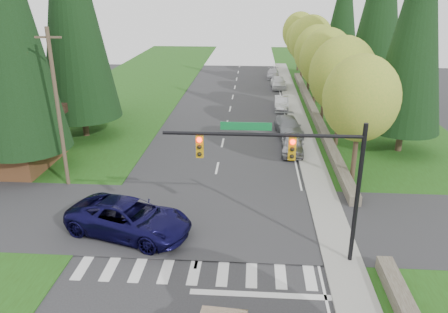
# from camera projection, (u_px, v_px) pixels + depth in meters

# --- Properties ---
(grass_east) EXTENTS (14.00, 110.00, 0.06)m
(grass_east) POSITION_uv_depth(u_px,v_px,m) (385.00, 150.00, 34.62)
(grass_east) COLOR #224612
(grass_east) RESTS_ON ground
(grass_west) EXTENTS (14.00, 110.00, 0.06)m
(grass_west) POSITION_uv_depth(u_px,v_px,m) (66.00, 143.00, 36.31)
(grass_west) COLOR #224612
(grass_west) RESTS_ON ground
(cross_street) EXTENTS (120.00, 8.00, 0.10)m
(cross_street) POSITION_uv_depth(u_px,v_px,m) (206.00, 220.00, 24.31)
(cross_street) COLOR #28282B
(cross_street) RESTS_ON ground
(sidewalk_east) EXTENTS (1.80, 80.00, 0.13)m
(sidewalk_east) POSITION_uv_depth(u_px,v_px,m) (305.00, 140.00, 36.87)
(sidewalk_east) COLOR gray
(sidewalk_east) RESTS_ON ground
(curb_east) EXTENTS (0.20, 80.00, 0.13)m
(curb_east) POSITION_uv_depth(u_px,v_px,m) (295.00, 140.00, 36.92)
(curb_east) COLOR gray
(curb_east) RESTS_ON ground
(stone_wall_north) EXTENTS (0.70, 40.00, 0.70)m
(stone_wall_north) POSITION_uv_depth(u_px,v_px,m) (314.00, 112.00, 44.10)
(stone_wall_north) COLOR #4C4438
(stone_wall_north) RESTS_ON ground
(traffic_signal) EXTENTS (8.70, 0.37, 6.80)m
(traffic_signal) POSITION_uv_depth(u_px,v_px,m) (295.00, 162.00, 18.97)
(traffic_signal) COLOR black
(traffic_signal) RESTS_ON ground
(brown_building) EXTENTS (8.40, 8.40, 5.40)m
(brown_building) POSITION_uv_depth(u_px,v_px,m) (4.00, 124.00, 30.67)
(brown_building) COLOR #4C2D19
(brown_building) RESTS_ON ground
(utility_pole) EXTENTS (1.60, 0.24, 10.00)m
(utility_pole) POSITION_uv_depth(u_px,v_px,m) (58.00, 109.00, 26.80)
(utility_pole) COLOR #473828
(utility_pole) RESTS_ON ground
(decid_tree_0) EXTENTS (4.80, 4.80, 8.37)m
(decid_tree_0) POSITION_uv_depth(u_px,v_px,m) (361.00, 99.00, 27.28)
(decid_tree_0) COLOR #38281C
(decid_tree_0) RESTS_ON ground
(decid_tree_1) EXTENTS (5.20, 5.20, 8.80)m
(decid_tree_1) POSITION_uv_depth(u_px,v_px,m) (342.00, 75.00, 33.72)
(decid_tree_1) COLOR #38281C
(decid_tree_1) RESTS_ON ground
(decid_tree_2) EXTENTS (5.00, 5.00, 8.82)m
(decid_tree_2) POSITION_uv_depth(u_px,v_px,m) (326.00, 59.00, 40.20)
(decid_tree_2) COLOR #38281C
(decid_tree_2) RESTS_ON ground
(decid_tree_3) EXTENTS (5.00, 5.00, 8.55)m
(decid_tree_3) POSITION_uv_depth(u_px,v_px,m) (317.00, 52.00, 46.80)
(decid_tree_3) COLOR #38281C
(decid_tree_3) RESTS_ON ground
(decid_tree_4) EXTENTS (5.40, 5.40, 9.18)m
(decid_tree_4) POSITION_uv_depth(u_px,v_px,m) (311.00, 41.00, 53.17)
(decid_tree_4) COLOR #38281C
(decid_tree_4) RESTS_ON ground
(decid_tree_5) EXTENTS (4.80, 4.80, 8.30)m
(decid_tree_5) POSITION_uv_depth(u_px,v_px,m) (303.00, 39.00, 59.88)
(decid_tree_5) COLOR #38281C
(decid_tree_5) RESTS_ON ground
(decid_tree_6) EXTENTS (5.20, 5.20, 8.86)m
(decid_tree_6) POSITION_uv_depth(u_px,v_px,m) (300.00, 32.00, 66.27)
(decid_tree_6) COLOR #38281C
(decid_tree_6) RESTS_ON ground
(conifer_w_a) EXTENTS (6.12, 6.12, 19.80)m
(conifer_w_a) POSITION_uv_depth(u_px,v_px,m) (4.00, 10.00, 26.85)
(conifer_w_a) COLOR #38281C
(conifer_w_a) RESTS_ON ground
(conifer_w_e) EXTENTS (5.78, 5.78, 18.80)m
(conifer_w_e) POSITION_uv_depth(u_px,v_px,m) (76.00, 9.00, 40.13)
(conifer_w_e) COLOR #38281C
(conifer_w_e) RESTS_ON ground
(conifer_e_a) EXTENTS (5.44, 5.44, 17.80)m
(conifer_e_a) POSITION_uv_depth(u_px,v_px,m) (417.00, 22.00, 31.04)
(conifer_e_a) COLOR #38281C
(conifer_e_a) RESTS_ON ground
(conifer_e_b) EXTENTS (6.12, 6.12, 19.80)m
(conifer_e_b) POSITION_uv_depth(u_px,v_px,m) (381.00, 2.00, 43.65)
(conifer_e_b) COLOR #38281C
(conifer_e_b) RESTS_ON ground
(conifer_e_c) EXTENTS (5.10, 5.10, 16.80)m
(conifer_e_c) POSITION_uv_depth(u_px,v_px,m) (344.00, 11.00, 57.28)
(conifer_e_c) COLOR #38281C
(conifer_e_c) RESTS_ON ground
(suv_navy) EXTENTS (7.18, 4.86, 1.83)m
(suv_navy) POSITION_uv_depth(u_px,v_px,m) (129.00, 218.00, 22.61)
(suv_navy) COLOR #0D0A36
(suv_navy) RESTS_ON ground
(parked_car_a) EXTENTS (1.93, 4.31, 1.44)m
(parked_car_a) POSITION_uv_depth(u_px,v_px,m) (292.00, 144.00, 33.95)
(parked_car_a) COLOR #9F9EA3
(parked_car_a) RESTS_ON ground
(parked_car_b) EXTENTS (2.58, 5.19, 1.45)m
(parked_car_b) POSITION_uv_depth(u_px,v_px,m) (288.00, 126.00, 38.31)
(parked_car_b) COLOR gray
(parked_car_b) RESTS_ON ground
(parked_car_c) EXTENTS (1.55, 4.11, 1.34)m
(parked_car_c) POSITION_uv_depth(u_px,v_px,m) (281.00, 103.00, 46.29)
(parked_car_c) COLOR #B8B8BE
(parked_car_c) RESTS_ON ground
(parked_car_d) EXTENTS (1.95, 4.58, 1.54)m
(parked_car_d) POSITION_uv_depth(u_px,v_px,m) (278.00, 82.00, 55.98)
(parked_car_d) COLOR silver
(parked_car_d) RESTS_ON ground
(parked_car_e) EXTENTS (1.88, 4.26, 1.22)m
(parked_car_e) POSITION_uv_depth(u_px,v_px,m) (273.00, 74.00, 62.59)
(parked_car_e) COLOR #ACABB0
(parked_car_e) RESTS_ON ground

